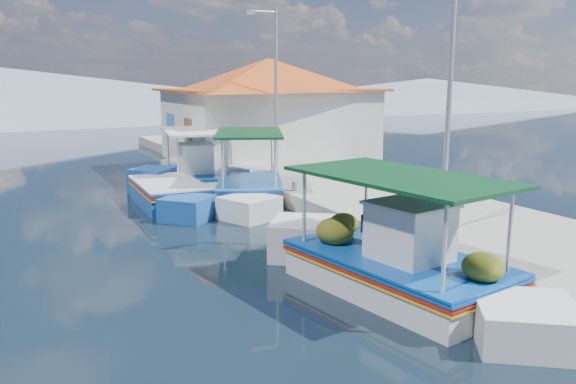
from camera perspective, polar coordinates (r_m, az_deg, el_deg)
name	(u,v)px	position (r m, az deg, el deg)	size (l,w,h in m)	color
ground	(317,316)	(10.38, 2.85, -12.07)	(160.00, 160.00, 0.00)	black
quay	(385,204)	(18.23, 9.50, -1.14)	(5.00, 44.00, 0.50)	gray
bollards	(341,202)	(16.37, 5.20, -1.00)	(0.20, 17.20, 0.30)	#A5A8AD
main_caique	(395,266)	(11.56, 10.42, -7.17)	(3.01, 7.69, 2.56)	silver
caique_green_canopy	(248,190)	(19.47, -3.97, 0.19)	(3.82, 6.35, 2.59)	silver
caique_blue_hull	(168,195)	(19.39, -11.70, -0.29)	(2.05, 6.46, 1.15)	#194C97
caique_far	(195,178)	(21.58, -9.11, 1.36)	(2.86, 6.94, 2.47)	silver
harbor_building	(269,108)	(25.74, -1.90, 8.27)	(10.49, 10.49, 4.40)	silver
lamp_post_near	(447,88)	(13.84, 15.30, 9.79)	(1.21, 0.14, 6.00)	#A5A8AD
lamp_post_far	(274,84)	(21.37, -1.41, 10.55)	(1.21, 0.14, 6.00)	#A5A8AD
mountain_ridge	(106,97)	(65.26, -17.41, 8.91)	(171.40, 96.00, 5.50)	gray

